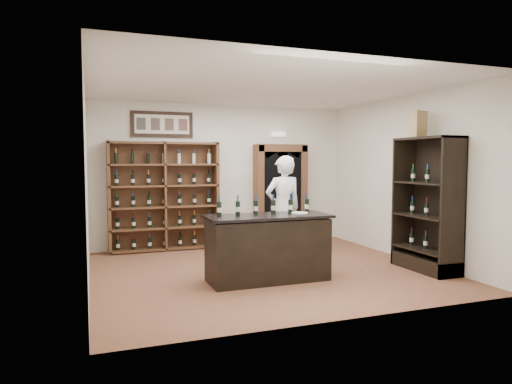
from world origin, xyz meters
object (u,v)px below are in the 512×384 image
at_px(wine_shelf, 164,196).
at_px(tasting_counter, 268,248).
at_px(wine_crate, 419,124).
at_px(side_cabinet, 428,225).
at_px(shopkeeper, 283,208).
at_px(counter_bottle_0, 219,209).

bearing_deg(wine_shelf, tasting_counter, -69.44).
bearing_deg(wine_crate, wine_shelf, 124.41).
xyz_separation_m(wine_shelf, side_cabinet, (3.82, -3.23, -0.35)).
distance_m(wine_shelf, shopkeeper, 2.55).
height_order(wine_shelf, shopkeeper, wine_shelf).
height_order(counter_bottle_0, wine_crate, wine_crate).
bearing_deg(counter_bottle_0, wine_shelf, 97.75).
bearing_deg(wine_crate, tasting_counter, 161.15).
height_order(wine_shelf, wine_crate, wine_crate).
relative_size(counter_bottle_0, shopkeeper, 0.16).
xyz_separation_m(shopkeeper, wine_crate, (1.88, -1.32, 1.47)).
distance_m(tasting_counter, side_cabinet, 2.75).
height_order(shopkeeper, wine_crate, wine_crate).
bearing_deg(shopkeeper, side_cabinet, 138.12).
distance_m(tasting_counter, shopkeeper, 1.52).
relative_size(wine_shelf, wine_crate, 4.96).
distance_m(wine_shelf, counter_bottle_0, 2.82).
height_order(tasting_counter, counter_bottle_0, counter_bottle_0).
bearing_deg(wine_crate, counter_bottle_0, 159.26).
xyz_separation_m(tasting_counter, counter_bottle_0, (-0.72, 0.14, 0.61)).
xyz_separation_m(counter_bottle_0, wine_crate, (3.38, -0.24, 1.31)).
height_order(counter_bottle_0, side_cabinet, side_cabinet).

